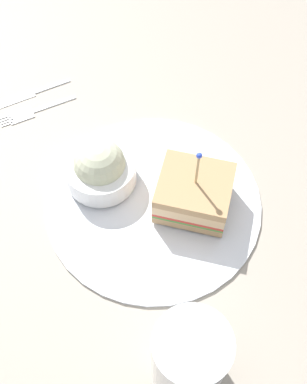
% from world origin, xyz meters
% --- Properties ---
extents(ground_plane, '(0.98, 0.98, 0.02)m').
position_xyz_m(ground_plane, '(0.00, 0.00, -0.01)').
color(ground_plane, '#9E9384').
extents(plate, '(0.28, 0.28, 0.01)m').
position_xyz_m(plate, '(0.00, 0.00, 0.00)').
color(plate, white).
rests_on(plate, ground_plane).
extents(sandwich_half_center, '(0.11, 0.11, 0.11)m').
position_xyz_m(sandwich_half_center, '(0.05, -0.01, 0.03)').
color(sandwich_half_center, tan).
rests_on(sandwich_half_center, plate).
extents(coleslaw_bowl, '(0.09, 0.09, 0.07)m').
position_xyz_m(coleslaw_bowl, '(-0.06, 0.04, 0.03)').
color(coleslaw_bowl, white).
rests_on(coleslaw_bowl, plate).
extents(drink_glass, '(0.08, 0.08, 0.12)m').
position_xyz_m(drink_glass, '(0.01, -0.21, 0.05)').
color(drink_glass, silver).
rests_on(drink_glass, ground_plane).
extents(fork, '(0.12, 0.05, 0.00)m').
position_xyz_m(fork, '(-0.16, 0.18, 0.00)').
color(fork, silver).
rests_on(fork, ground_plane).
extents(knife, '(0.12, 0.05, 0.00)m').
position_xyz_m(knife, '(-0.17, 0.21, 0.00)').
color(knife, silver).
rests_on(knife, ground_plane).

